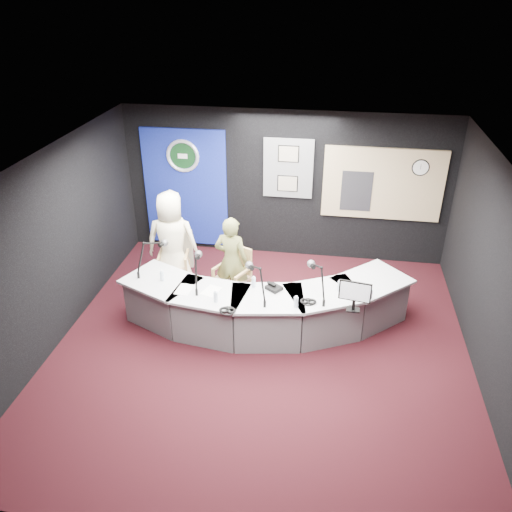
% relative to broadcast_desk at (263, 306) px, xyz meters
% --- Properties ---
extents(ground, '(6.00, 6.00, 0.00)m').
position_rel_broadcast_desk_xyz_m(ground, '(0.05, -0.55, -0.38)').
color(ground, black).
rests_on(ground, ground).
extents(ceiling, '(6.00, 6.00, 0.02)m').
position_rel_broadcast_desk_xyz_m(ceiling, '(0.05, -0.55, 2.42)').
color(ceiling, silver).
rests_on(ceiling, ground).
extents(wall_back, '(6.00, 0.02, 2.80)m').
position_rel_broadcast_desk_xyz_m(wall_back, '(0.05, 2.45, 1.02)').
color(wall_back, black).
rests_on(wall_back, ground).
extents(wall_front, '(6.00, 0.02, 2.80)m').
position_rel_broadcast_desk_xyz_m(wall_front, '(0.05, -3.55, 1.02)').
color(wall_front, black).
rests_on(wall_front, ground).
extents(wall_left, '(0.02, 6.00, 2.80)m').
position_rel_broadcast_desk_xyz_m(wall_left, '(-2.95, -0.55, 1.02)').
color(wall_left, black).
rests_on(wall_left, ground).
extents(wall_right, '(0.02, 6.00, 2.80)m').
position_rel_broadcast_desk_xyz_m(wall_right, '(3.05, -0.55, 1.02)').
color(wall_right, black).
rests_on(wall_right, ground).
extents(broadcast_desk, '(4.50, 1.90, 0.75)m').
position_rel_broadcast_desk_xyz_m(broadcast_desk, '(0.00, 0.00, 0.00)').
color(broadcast_desk, '#B0B2B4').
rests_on(broadcast_desk, ground).
extents(backdrop_panel, '(1.60, 0.05, 2.30)m').
position_rel_broadcast_desk_xyz_m(backdrop_panel, '(-1.85, 2.42, 0.88)').
color(backdrop_panel, navy).
rests_on(backdrop_panel, wall_back).
extents(agency_seal, '(0.63, 0.07, 0.63)m').
position_rel_broadcast_desk_xyz_m(agency_seal, '(-1.85, 2.38, 1.52)').
color(agency_seal, silver).
rests_on(agency_seal, backdrop_panel).
extents(seal_center, '(0.48, 0.01, 0.48)m').
position_rel_broadcast_desk_xyz_m(seal_center, '(-1.85, 2.38, 1.52)').
color(seal_center, '#0E3315').
rests_on(seal_center, backdrop_panel).
extents(pinboard, '(0.90, 0.04, 1.10)m').
position_rel_broadcast_desk_xyz_m(pinboard, '(0.10, 2.42, 1.38)').
color(pinboard, slate).
rests_on(pinboard, wall_back).
extents(framed_photo_upper, '(0.34, 0.02, 0.27)m').
position_rel_broadcast_desk_xyz_m(framed_photo_upper, '(0.10, 2.39, 1.65)').
color(framed_photo_upper, gray).
rests_on(framed_photo_upper, pinboard).
extents(framed_photo_lower, '(0.34, 0.02, 0.27)m').
position_rel_broadcast_desk_xyz_m(framed_photo_lower, '(0.10, 2.39, 1.09)').
color(framed_photo_lower, gray).
rests_on(framed_photo_lower, pinboard).
extents(booth_window_frame, '(2.12, 0.06, 1.32)m').
position_rel_broadcast_desk_xyz_m(booth_window_frame, '(1.80, 2.42, 1.18)').
color(booth_window_frame, tan).
rests_on(booth_window_frame, wall_back).
extents(booth_glow, '(2.00, 0.02, 1.20)m').
position_rel_broadcast_desk_xyz_m(booth_glow, '(1.80, 2.41, 1.18)').
color(booth_glow, '#FDCFA0').
rests_on(booth_glow, booth_window_frame).
extents(equipment_rack, '(0.55, 0.02, 0.75)m').
position_rel_broadcast_desk_xyz_m(equipment_rack, '(1.35, 2.39, 1.03)').
color(equipment_rack, black).
rests_on(equipment_rack, booth_window_frame).
extents(wall_clock, '(0.28, 0.01, 0.28)m').
position_rel_broadcast_desk_xyz_m(wall_clock, '(2.40, 2.39, 1.52)').
color(wall_clock, white).
rests_on(wall_clock, booth_window_frame).
extents(armchair_left, '(0.56, 0.56, 0.87)m').
position_rel_broadcast_desk_xyz_m(armchair_left, '(-1.69, 0.92, 0.06)').
color(armchair_left, tan).
rests_on(armchair_left, ground).
extents(armchair_right, '(0.81, 0.81, 1.07)m').
position_rel_broadcast_desk_xyz_m(armchair_right, '(-0.61, 0.60, 0.16)').
color(armchair_right, tan).
rests_on(armchair_right, ground).
extents(draped_jacket, '(0.51, 0.18, 0.70)m').
position_rel_broadcast_desk_xyz_m(draped_jacket, '(-1.67, 1.16, 0.24)').
color(draped_jacket, slate).
rests_on(draped_jacket, armchair_left).
extents(person_man, '(0.93, 0.66, 1.77)m').
position_rel_broadcast_desk_xyz_m(person_man, '(-1.69, 0.92, 0.51)').
color(person_man, '#FFF4CB').
rests_on(person_man, ground).
extents(person_woman, '(0.61, 0.45, 1.54)m').
position_rel_broadcast_desk_xyz_m(person_woman, '(-0.61, 0.60, 0.40)').
color(person_woman, olive).
rests_on(person_woman, ground).
extents(computer_monitor, '(0.45, 0.10, 0.31)m').
position_rel_broadcast_desk_xyz_m(computer_monitor, '(1.32, -0.46, 0.70)').
color(computer_monitor, black).
rests_on(computer_monitor, broadcast_desk).
extents(desk_phone, '(0.28, 0.27, 0.05)m').
position_rel_broadcast_desk_xyz_m(desk_phone, '(0.17, -0.09, 0.40)').
color(desk_phone, black).
rests_on(desk_phone, broadcast_desk).
extents(headphones_near, '(0.21, 0.21, 0.04)m').
position_rel_broadcast_desk_xyz_m(headphones_near, '(0.70, -0.36, 0.39)').
color(headphones_near, black).
rests_on(headphones_near, broadcast_desk).
extents(headphones_far, '(0.24, 0.24, 0.04)m').
position_rel_broadcast_desk_xyz_m(headphones_far, '(-0.39, -0.75, 0.39)').
color(headphones_far, black).
rests_on(headphones_far, broadcast_desk).
extents(paper_stack, '(0.24, 0.32, 0.00)m').
position_rel_broadcast_desk_xyz_m(paper_stack, '(-1.14, -0.30, 0.38)').
color(paper_stack, white).
rests_on(paper_stack, broadcast_desk).
extents(notepad, '(0.29, 0.35, 0.00)m').
position_rel_broadcast_desk_xyz_m(notepad, '(-0.74, -0.28, 0.38)').
color(notepad, white).
rests_on(notepad, broadcast_desk).
extents(boom_mic_a, '(0.38, 0.68, 0.60)m').
position_rel_broadcast_desk_xyz_m(boom_mic_a, '(-1.79, 0.19, 0.68)').
color(boom_mic_a, black).
rests_on(boom_mic_a, broadcast_desk).
extents(boom_mic_b, '(0.24, 0.73, 0.60)m').
position_rel_broadcast_desk_xyz_m(boom_mic_b, '(-0.97, -0.11, 0.68)').
color(boom_mic_b, black).
rests_on(boom_mic_b, broadcast_desk).
extents(boom_mic_c, '(0.43, 0.66, 0.60)m').
position_rel_broadcast_desk_xyz_m(boom_mic_c, '(-0.05, -0.29, 0.68)').
color(boom_mic_c, black).
rests_on(boom_mic_c, broadcast_desk).
extents(boom_mic_d, '(0.35, 0.70, 0.60)m').
position_rel_broadcast_desk_xyz_m(boom_mic_d, '(0.80, -0.13, 0.68)').
color(boom_mic_d, black).
rests_on(boom_mic_d, broadcast_desk).
extents(water_bottles, '(3.16, 0.62, 0.18)m').
position_rel_broadcast_desk_xyz_m(water_bottles, '(0.01, -0.26, 0.46)').
color(water_bottles, silver).
rests_on(water_bottles, broadcast_desk).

